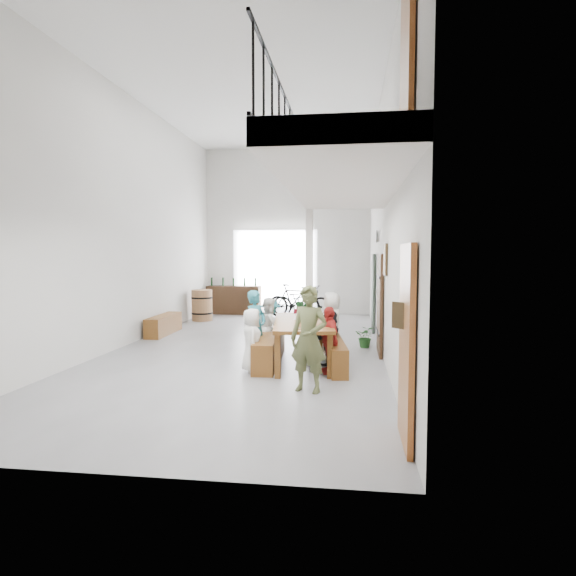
# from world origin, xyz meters

# --- Properties ---
(floor) EXTENTS (12.00, 12.00, 0.00)m
(floor) POSITION_xyz_m (0.00, 0.00, 0.00)
(floor) COLOR slate
(floor) RESTS_ON ground
(room_walls) EXTENTS (12.00, 12.00, 12.00)m
(room_walls) POSITION_xyz_m (0.00, 0.00, 3.55)
(room_walls) COLOR silver
(room_walls) RESTS_ON ground
(gateway_portal) EXTENTS (2.80, 0.08, 2.80)m
(gateway_portal) POSITION_xyz_m (-0.40, 5.94, 1.40)
(gateway_portal) COLOR white
(gateway_portal) RESTS_ON ground
(right_wall_decor) EXTENTS (0.07, 8.28, 5.07)m
(right_wall_decor) POSITION_xyz_m (2.70, -1.87, 1.74)
(right_wall_decor) COLOR #935527
(right_wall_decor) RESTS_ON ground
(balcony) EXTENTS (1.52, 5.62, 4.00)m
(balcony) POSITION_xyz_m (1.98, -3.13, 2.96)
(balcony) COLOR white
(balcony) RESTS_ON ground
(tasting_table) EXTENTS (1.29, 2.55, 0.79)m
(tasting_table) POSITION_xyz_m (1.26, -1.37, 0.71)
(tasting_table) COLOR brown
(tasting_table) RESTS_ON ground
(bench_inner) EXTENTS (0.47, 2.27, 0.52)m
(bench_inner) POSITION_xyz_m (0.65, -1.32, 0.26)
(bench_inner) COLOR brown
(bench_inner) RESTS_ON ground
(bench_wall) EXTENTS (0.52, 2.11, 0.48)m
(bench_wall) POSITION_xyz_m (1.85, -1.45, 0.24)
(bench_wall) COLOR brown
(bench_wall) RESTS_ON ground
(tableware) EXTENTS (0.44, 1.79, 0.35)m
(tableware) POSITION_xyz_m (1.25, -1.18, 0.93)
(tableware) COLOR black
(tableware) RESTS_ON tasting_table
(side_bench) EXTENTS (0.40, 1.68, 0.47)m
(side_bench) POSITION_xyz_m (-2.50, 1.43, 0.24)
(side_bench) COLOR brown
(side_bench) RESTS_ON ground
(oak_barrel) EXTENTS (0.63, 0.63, 0.93)m
(oak_barrel) POSITION_xyz_m (-2.30, 3.93, 0.46)
(oak_barrel) COLOR #976641
(oak_barrel) RESTS_ON ground
(serving_counter) EXTENTS (1.78, 0.51, 0.94)m
(serving_counter) POSITION_xyz_m (-1.75, 5.65, 0.47)
(serving_counter) COLOR #3D2815
(serving_counter) RESTS_ON ground
(counter_bottles) EXTENTS (1.54, 0.13, 0.28)m
(counter_bottles) POSITION_xyz_m (-1.75, 5.65, 1.08)
(counter_bottles) COLOR black
(counter_bottles) RESTS_ON serving_counter
(guest_left_a) EXTENTS (0.47, 0.60, 1.08)m
(guest_left_a) POSITION_xyz_m (0.47, -2.08, 0.54)
(guest_left_a) COLOR white
(guest_left_a) RESTS_ON ground
(guest_left_b) EXTENTS (0.49, 0.58, 1.34)m
(guest_left_b) POSITION_xyz_m (0.43, -1.53, 0.67)
(guest_left_b) COLOR teal
(guest_left_b) RESTS_ON ground
(guest_left_c) EXTENTS (0.60, 0.68, 1.16)m
(guest_left_c) POSITION_xyz_m (0.57, -0.89, 0.58)
(guest_left_c) COLOR white
(guest_left_c) RESTS_ON ground
(guest_left_d) EXTENTS (0.64, 0.81, 1.10)m
(guest_left_d) POSITION_xyz_m (0.53, -0.54, 0.55)
(guest_left_d) COLOR teal
(guest_left_d) RESTS_ON ground
(guest_right_a) EXTENTS (0.50, 0.71, 1.12)m
(guest_right_a) POSITION_xyz_m (1.77, -2.00, 0.56)
(guest_right_a) COLOR #A81F1C
(guest_right_a) RESTS_ON ground
(guest_right_b) EXTENTS (0.65, 0.97, 1.00)m
(guest_right_b) POSITION_xyz_m (1.75, -1.35, 0.50)
(guest_right_b) COLOR black
(guest_right_b) RESTS_ON ground
(guest_right_c) EXTENTS (0.49, 0.67, 1.26)m
(guest_right_c) POSITION_xyz_m (1.76, -0.61, 0.63)
(guest_right_c) COLOR white
(guest_right_c) RESTS_ON ground
(host_standing) EXTENTS (0.65, 0.53, 1.54)m
(host_standing) POSITION_xyz_m (1.53, -3.13, 0.77)
(host_standing) COLOR #505731
(host_standing) RESTS_ON ground
(potted_plant) EXTENTS (0.50, 0.45, 0.47)m
(potted_plant) POSITION_xyz_m (2.45, 0.31, 0.23)
(potted_plant) COLOR #1A4A1F
(potted_plant) RESTS_ON ground
(bicycle_near) EXTENTS (1.98, 0.91, 1.00)m
(bicycle_near) POSITION_xyz_m (0.57, 5.21, 0.50)
(bicycle_near) COLOR black
(bicycle_near) RESTS_ON ground
(bicycle_far) EXTENTS (1.82, 0.93, 1.05)m
(bicycle_far) POSITION_xyz_m (0.35, 4.97, 0.53)
(bicycle_far) COLOR black
(bicycle_far) RESTS_ON ground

